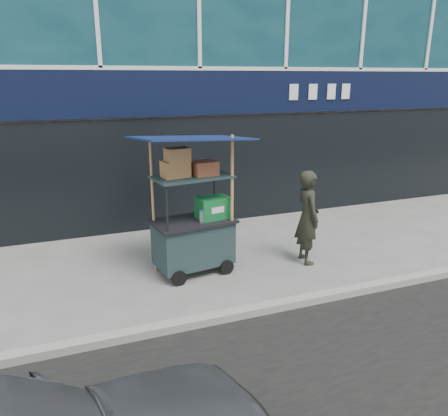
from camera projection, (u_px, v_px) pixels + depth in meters
name	position (u px, v px, depth m)	size (l,w,h in m)	color
ground	(281.00, 301.00, 6.56)	(80.00, 80.00, 0.00)	slate
curb	(288.00, 304.00, 6.36)	(80.00, 0.18, 0.12)	gray
vendor_cart	(194.00, 225.00, 7.34)	(1.95, 1.50, 2.41)	#19292B
vendor_man	(308.00, 217.00, 7.74)	(0.62, 0.41, 1.69)	black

